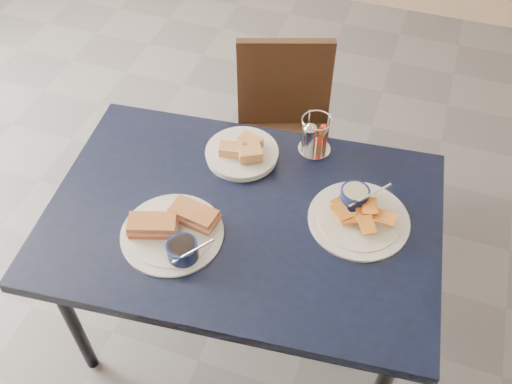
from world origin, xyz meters
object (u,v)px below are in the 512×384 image
(dining_table, at_px, (243,228))
(bread_basket, at_px, (242,153))
(condiment_caddy, at_px, (314,137))
(plantain_plate, at_px, (358,212))
(sandwich_plate, at_px, (175,231))
(chair_far, at_px, (290,126))

(dining_table, height_order, bread_basket, bread_basket)
(condiment_caddy, bearing_deg, bread_basket, -152.34)
(dining_table, xyz_separation_m, condiment_caddy, (0.13, 0.34, 0.12))
(plantain_plate, relative_size, condiment_caddy, 2.26)
(bread_basket, distance_m, condiment_caddy, 0.24)
(sandwich_plate, height_order, bread_basket, sandwich_plate)
(plantain_plate, xyz_separation_m, bread_basket, (-0.42, 0.13, 0.00))
(chair_far, height_order, bread_basket, chair_far)
(chair_far, xyz_separation_m, bread_basket, (-0.03, -0.50, 0.29))
(dining_table, relative_size, chair_far, 1.53)
(sandwich_plate, distance_m, bread_basket, 0.38)
(chair_far, bearing_deg, plantain_plate, -58.08)
(chair_far, relative_size, condiment_caddy, 6.10)
(sandwich_plate, xyz_separation_m, plantain_plate, (0.49, 0.25, -0.01))
(sandwich_plate, bearing_deg, condiment_caddy, 59.12)
(sandwich_plate, bearing_deg, plantain_plate, 26.75)
(sandwich_plate, relative_size, plantain_plate, 1.04)
(chair_far, height_order, condiment_caddy, condiment_caddy)
(chair_far, bearing_deg, dining_table, -85.73)
(chair_far, height_order, plantain_plate, plantain_plate)
(condiment_caddy, bearing_deg, plantain_plate, -49.45)
(dining_table, bearing_deg, bread_basket, 109.70)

